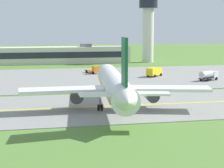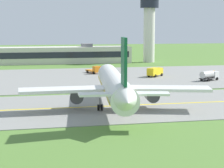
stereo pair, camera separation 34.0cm
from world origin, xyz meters
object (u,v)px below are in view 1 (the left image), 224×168
(service_truck_fuel, at_px, (94,70))
(control_tower, at_px, (148,22))
(service_truck_pushback, at_px, (154,71))
(airplane_lead, at_px, (115,85))
(service_truck_catering, at_px, (208,75))

(service_truck_fuel, relative_size, control_tower, 0.26)
(control_tower, bearing_deg, service_truck_pushback, -104.83)
(service_truck_pushback, bearing_deg, airplane_lead, -116.08)
(airplane_lead, xyz_separation_m, service_truck_pushback, (20.86, 42.61, -2.60))
(airplane_lead, relative_size, control_tower, 1.52)
(airplane_lead, relative_size, service_truck_pushback, 6.93)
(service_truck_fuel, distance_m, control_tower, 47.81)
(service_truck_pushback, bearing_deg, control_tower, 75.17)
(airplane_lead, height_order, service_truck_fuel, airplane_lead)
(service_truck_fuel, bearing_deg, control_tower, 52.50)
(airplane_lead, bearing_deg, control_tower, 69.61)
(airplane_lead, xyz_separation_m, service_truck_catering, (32.03, 31.39, -2.60))
(airplane_lead, bearing_deg, service_truck_pushback, 63.92)
(airplane_lead, xyz_separation_m, control_tower, (33.29, 89.56, 11.62))
(airplane_lead, distance_m, service_truck_fuel, 53.81)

